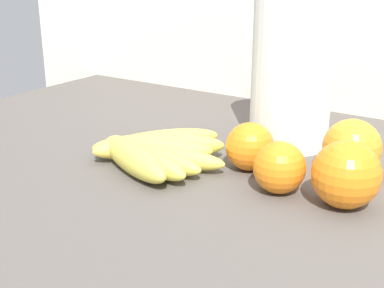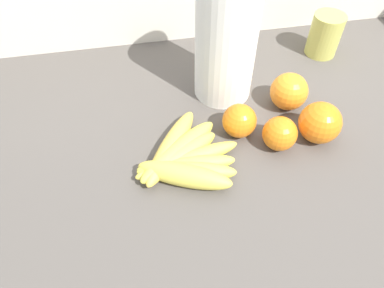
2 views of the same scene
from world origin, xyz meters
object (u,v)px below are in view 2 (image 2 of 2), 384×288
object	(u,v)px
orange_far_right	(239,121)
mug	(325,35)
orange_right	(289,92)
orange_back_right	(280,134)
paper_towel_roll	(226,37)
banana_bunch	(182,160)
orange_front	(320,123)

from	to	relation	value
orange_far_right	mug	xyz separation A→B (m)	(0.28, 0.23, 0.02)
orange_right	orange_back_right	bearing A→B (deg)	-118.65
orange_right	paper_towel_roll	world-z (taller)	paper_towel_roll
orange_back_right	paper_towel_roll	bearing A→B (deg)	110.48
banana_bunch	orange_right	xyz separation A→B (m)	(0.25, 0.12, 0.02)
orange_back_right	orange_front	world-z (taller)	orange_front
orange_far_right	mug	world-z (taller)	mug
banana_bunch	orange_far_right	xyz separation A→B (m)	(0.13, 0.06, 0.01)
orange_back_right	paper_towel_roll	xyz separation A→B (m)	(-0.07, 0.18, 0.10)
banana_bunch	mug	world-z (taller)	mug
orange_back_right	orange_far_right	bearing A→B (deg)	144.89
banana_bunch	orange_back_right	bearing A→B (deg)	5.11
paper_towel_roll	mug	distance (m)	0.31
paper_towel_roll	banana_bunch	bearing A→B (deg)	-122.76
orange_front	mug	bearing A→B (deg)	64.24
banana_bunch	orange_front	bearing A→B (deg)	4.87
orange_right	orange_front	xyz separation A→B (m)	(0.02, -0.10, 0.00)
banana_bunch	orange_front	distance (m)	0.28
mug	banana_bunch	bearing A→B (deg)	-144.22
orange_back_right	paper_towel_roll	world-z (taller)	paper_towel_roll
banana_bunch	paper_towel_roll	size ratio (longest dim) A/B	0.72
orange_back_right	mug	size ratio (longest dim) A/B	0.65
orange_right	mug	xyz separation A→B (m)	(0.15, 0.17, 0.01)
orange_right	orange_back_right	size ratio (longest dim) A/B	1.18
orange_front	mug	world-z (taller)	mug
banana_bunch	orange_far_right	bearing A→B (deg)	26.87
orange_right	mug	distance (m)	0.23
orange_right	orange_front	size ratio (longest dim) A/B	0.96
mug	orange_right	bearing A→B (deg)	-132.35
orange_front	paper_towel_roll	xyz separation A→B (m)	(-0.15, 0.17, 0.10)
paper_towel_roll	mug	world-z (taller)	paper_towel_roll
orange_back_right	orange_far_right	xyz separation A→B (m)	(-0.07, 0.05, 0.00)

